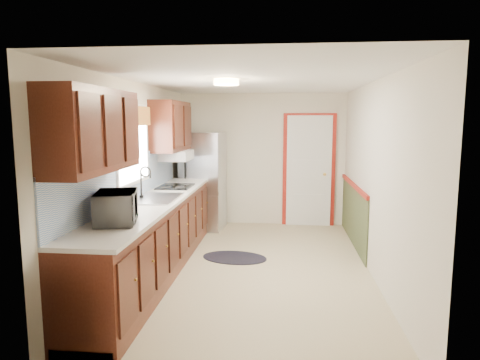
# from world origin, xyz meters

# --- Properties ---
(room_shell) EXTENTS (3.20, 5.20, 2.52)m
(room_shell) POSITION_xyz_m (0.00, 0.00, 1.20)
(room_shell) COLOR tan
(room_shell) RESTS_ON ground
(kitchen_run) EXTENTS (0.63, 4.00, 2.20)m
(kitchen_run) POSITION_xyz_m (-1.24, -0.29, 0.81)
(kitchen_run) COLOR #3E170E
(kitchen_run) RESTS_ON ground
(back_wall_trim) EXTENTS (1.12, 2.30, 2.08)m
(back_wall_trim) POSITION_xyz_m (0.99, 2.21, 0.89)
(back_wall_trim) COLOR maroon
(back_wall_trim) RESTS_ON ground
(ceiling_fixture) EXTENTS (0.30, 0.30, 0.06)m
(ceiling_fixture) POSITION_xyz_m (-0.30, -0.20, 2.36)
(ceiling_fixture) COLOR #FFD88C
(ceiling_fixture) RESTS_ON room_shell
(microwave) EXTENTS (0.43, 0.60, 0.37)m
(microwave) POSITION_xyz_m (-1.20, -1.46, 1.12)
(microwave) COLOR white
(microwave) RESTS_ON kitchen_run
(refrigerator) EXTENTS (0.76, 0.74, 1.71)m
(refrigerator) POSITION_xyz_m (-1.02, 2.05, 0.85)
(refrigerator) COLOR #B7B7BC
(refrigerator) RESTS_ON ground
(rug) EXTENTS (0.99, 0.71, 0.01)m
(rug) POSITION_xyz_m (-0.28, 0.42, 0.01)
(rug) COLOR black
(rug) RESTS_ON ground
(cooktop) EXTENTS (0.47, 0.57, 0.02)m
(cooktop) POSITION_xyz_m (-1.19, 0.75, 0.95)
(cooktop) COLOR black
(cooktop) RESTS_ON kitchen_run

